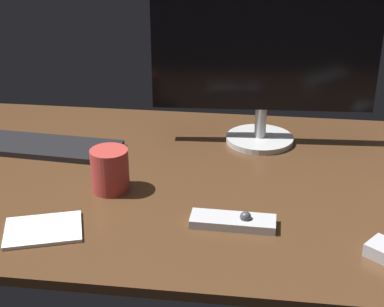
{
  "coord_description": "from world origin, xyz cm",
  "views": [
    {
      "loc": [
        16.99,
        -118.3,
        63.54
      ],
      "look_at": [
        1.62,
        -0.03,
        8.0
      ],
      "focal_mm": 53.61,
      "sensor_mm": 36.0,
      "label": 1
    }
  ],
  "objects_px": {
    "keyboard": "(47,147)",
    "coffee_mug": "(110,170)",
    "media_remote": "(234,221)",
    "notepad": "(43,230)",
    "monitor": "(265,45)"
  },
  "relations": [
    {
      "from": "keyboard",
      "to": "coffee_mug",
      "type": "height_order",
      "value": "coffee_mug"
    },
    {
      "from": "media_remote",
      "to": "notepad",
      "type": "height_order",
      "value": "media_remote"
    },
    {
      "from": "keyboard",
      "to": "coffee_mug",
      "type": "bearing_deg",
      "value": -36.99
    },
    {
      "from": "monitor",
      "to": "media_remote",
      "type": "bearing_deg",
      "value": -99.16
    },
    {
      "from": "keyboard",
      "to": "monitor",
      "type": "bearing_deg",
      "value": 16.71
    },
    {
      "from": "coffee_mug",
      "to": "notepad",
      "type": "relative_size",
      "value": 0.66
    },
    {
      "from": "keyboard",
      "to": "coffee_mug",
      "type": "distance_m",
      "value": 0.29
    },
    {
      "from": "keyboard",
      "to": "media_remote",
      "type": "bearing_deg",
      "value": -27.25
    },
    {
      "from": "keyboard",
      "to": "notepad",
      "type": "distance_m",
      "value": 0.4
    },
    {
      "from": "monitor",
      "to": "keyboard",
      "type": "height_order",
      "value": "monitor"
    },
    {
      "from": "media_remote",
      "to": "notepad",
      "type": "xyz_separation_m",
      "value": [
        -0.37,
        -0.07,
        -0.01
      ]
    },
    {
      "from": "keyboard",
      "to": "media_remote",
      "type": "xyz_separation_m",
      "value": [
        0.5,
        -0.31,
        0.0
      ]
    },
    {
      "from": "keyboard",
      "to": "notepad",
      "type": "relative_size",
      "value": 2.52
    },
    {
      "from": "coffee_mug",
      "to": "notepad",
      "type": "height_order",
      "value": "coffee_mug"
    },
    {
      "from": "media_remote",
      "to": "monitor",
      "type": "bearing_deg",
      "value": 85.63
    }
  ]
}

